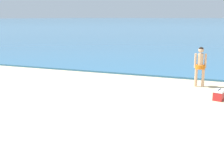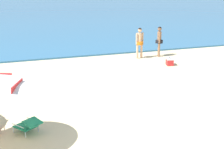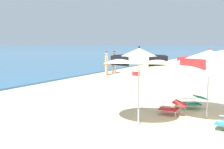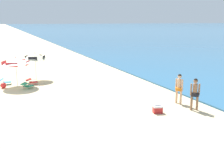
# 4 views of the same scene
# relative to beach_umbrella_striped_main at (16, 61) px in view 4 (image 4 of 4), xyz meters

# --- Properties ---
(ground_plane) EXTENTS (800.00, 800.00, 0.00)m
(ground_plane) POSITION_rel_beach_umbrella_striped_main_xyz_m (4.11, -1.10, -1.91)
(ground_plane) COLOR #D1BA8E
(beach_umbrella_striped_main) EXTENTS (3.35, 3.33, 2.34)m
(beach_umbrella_striped_main) POSITION_rel_beach_umbrella_striped_main_xyz_m (0.00, 0.00, 0.00)
(beach_umbrella_striped_main) COLOR silver
(beach_umbrella_striped_main) RESTS_ON ground
(beach_umbrella_striped_second) EXTENTS (2.50, 2.48, 2.33)m
(beach_umbrella_striped_second) POSITION_rel_beach_umbrella_striped_main_xyz_m (-1.72, 1.62, 0.11)
(beach_umbrella_striped_second) COLOR silver
(beach_umbrella_striped_second) RESTS_ON ground
(lounge_chair_under_umbrella) EXTENTS (0.59, 0.87, 0.50)m
(lounge_chair_under_umbrella) POSITION_rel_beach_umbrella_striped_main_xyz_m (-0.13, 1.07, -1.63)
(lounge_chair_under_umbrella) COLOR red
(lounge_chair_under_umbrella) RESTS_ON ground
(lounge_chair_beside_umbrella) EXTENTS (0.63, 0.94, 0.53)m
(lounge_chair_beside_umbrella) POSITION_rel_beach_umbrella_striped_main_xyz_m (-0.97, -0.84, -1.64)
(lounge_chair_beside_umbrella) COLOR teal
(lounge_chair_beside_umbrella) RESTS_ON ground
(lounge_chair_facing_sea) EXTENTS (0.91, 0.99, 0.49)m
(lounge_chair_facing_sea) POSITION_rel_beach_umbrella_striped_main_xyz_m (1.07, 0.61, -1.63)
(lounge_chair_facing_sea) COLOR #1E7F56
(lounge_chair_facing_sea) RESTS_ON ground
(person_standing_near_shore) EXTENTS (0.44, 0.49, 1.79)m
(person_standing_near_shore) POSITION_rel_beach_umbrella_striped_main_xyz_m (9.54, 8.60, -0.87)
(person_standing_near_shore) COLOR #8C6042
(person_standing_near_shore) RESTS_ON ground
(person_standing_beside) EXTENTS (0.52, 0.44, 1.80)m
(person_standing_beside) POSITION_rel_beach_umbrella_striped_main_xyz_m (8.24, 8.53, -0.87)
(person_standing_beside) COLOR #D8A87F
(person_standing_beside) RESTS_ON ground
(cooler_box) EXTENTS (0.47, 0.57, 0.43)m
(cooler_box) POSITION_rel_beach_umbrella_striped_main_xyz_m (9.14, 6.49, -1.71)
(cooler_box) COLOR red
(cooler_box) RESTS_ON ground
(beach_ball) EXTENTS (0.42, 0.42, 0.42)m
(beach_ball) POSITION_rel_beach_umbrella_striped_main_xyz_m (0.17, -0.97, -1.70)
(beach_ball) COLOR red
(beach_ball) RESTS_ON ground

